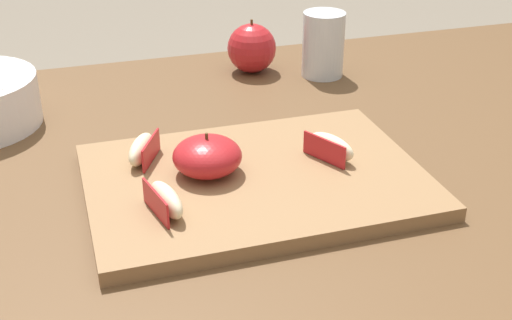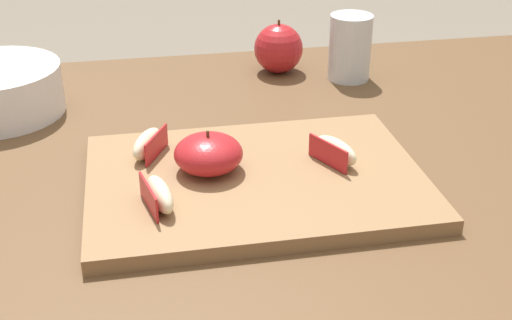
{
  "view_description": "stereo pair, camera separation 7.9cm",
  "coord_description": "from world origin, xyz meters",
  "px_view_note": "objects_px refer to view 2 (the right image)",
  "views": [
    {
      "loc": [
        -0.22,
        -0.67,
        1.19
      ],
      "look_at": [
        -0.01,
        -0.0,
        0.82
      ],
      "focal_mm": 48.41,
      "sensor_mm": 36.0,
      "label": 1
    },
    {
      "loc": [
        -0.14,
        -0.69,
        1.19
      ],
      "look_at": [
        -0.01,
        -0.0,
        0.82
      ],
      "focal_mm": 48.41,
      "sensor_mm": 36.0,
      "label": 2
    }
  ],
  "objects_px": {
    "apple_wedge_back": "(335,151)",
    "drinking_glass_water": "(350,47)",
    "cutting_board": "(256,182)",
    "apple_half_skin_up": "(208,154)",
    "apple_wedge_near_knife": "(159,195)",
    "whole_apple_crimson": "(278,49)",
    "apple_wedge_left": "(148,144)"
  },
  "relations": [
    {
      "from": "drinking_glass_water",
      "to": "apple_wedge_left",
      "type": "bearing_deg",
      "value": -143.26
    },
    {
      "from": "cutting_board",
      "to": "drinking_glass_water",
      "type": "relative_size",
      "value": 3.71
    },
    {
      "from": "cutting_board",
      "to": "apple_half_skin_up",
      "type": "xyz_separation_m",
      "value": [
        -0.05,
        0.02,
        0.03
      ]
    },
    {
      "from": "apple_half_skin_up",
      "to": "apple_wedge_back",
      "type": "xyz_separation_m",
      "value": [
        0.15,
        -0.01,
        -0.01
      ]
    },
    {
      "from": "apple_half_skin_up",
      "to": "cutting_board",
      "type": "bearing_deg",
      "value": -22.7
    },
    {
      "from": "apple_half_skin_up",
      "to": "apple_wedge_left",
      "type": "relative_size",
      "value": 1.13
    },
    {
      "from": "cutting_board",
      "to": "whole_apple_crimson",
      "type": "distance_m",
      "value": 0.39
    },
    {
      "from": "cutting_board",
      "to": "apple_wedge_near_knife",
      "type": "xyz_separation_m",
      "value": [
        -0.11,
        -0.05,
        0.02
      ]
    },
    {
      "from": "apple_half_skin_up",
      "to": "apple_wedge_left",
      "type": "bearing_deg",
      "value": 141.61
    },
    {
      "from": "apple_wedge_back",
      "to": "drinking_glass_water",
      "type": "height_order",
      "value": "drinking_glass_water"
    },
    {
      "from": "cutting_board",
      "to": "drinking_glass_water",
      "type": "height_order",
      "value": "drinking_glass_water"
    },
    {
      "from": "drinking_glass_water",
      "to": "cutting_board",
      "type": "bearing_deg",
      "value": -123.43
    },
    {
      "from": "apple_wedge_near_knife",
      "to": "whole_apple_crimson",
      "type": "bearing_deg",
      "value": 62.29
    },
    {
      "from": "apple_wedge_left",
      "to": "whole_apple_crimson",
      "type": "relative_size",
      "value": 0.8
    },
    {
      "from": "apple_wedge_near_knife",
      "to": "apple_wedge_left",
      "type": "bearing_deg",
      "value": 92.44
    },
    {
      "from": "apple_wedge_left",
      "to": "whole_apple_crimson",
      "type": "height_order",
      "value": "whole_apple_crimson"
    },
    {
      "from": "whole_apple_crimson",
      "to": "drinking_glass_water",
      "type": "bearing_deg",
      "value": -25.65
    },
    {
      "from": "apple_half_skin_up",
      "to": "apple_wedge_back",
      "type": "bearing_deg",
      "value": -2.6
    },
    {
      "from": "whole_apple_crimson",
      "to": "cutting_board",
      "type": "bearing_deg",
      "value": -106.14
    },
    {
      "from": "cutting_board",
      "to": "apple_half_skin_up",
      "type": "relative_size",
      "value": 4.83
    },
    {
      "from": "apple_wedge_left",
      "to": "drinking_glass_water",
      "type": "height_order",
      "value": "drinking_glass_water"
    },
    {
      "from": "cutting_board",
      "to": "apple_wedge_near_knife",
      "type": "height_order",
      "value": "apple_wedge_near_knife"
    },
    {
      "from": "cutting_board",
      "to": "apple_wedge_left",
      "type": "distance_m",
      "value": 0.14
    },
    {
      "from": "cutting_board",
      "to": "apple_wedge_back",
      "type": "height_order",
      "value": "apple_wedge_back"
    },
    {
      "from": "apple_wedge_left",
      "to": "drinking_glass_water",
      "type": "bearing_deg",
      "value": 36.74
    },
    {
      "from": "apple_half_skin_up",
      "to": "apple_wedge_near_knife",
      "type": "distance_m",
      "value": 0.09
    },
    {
      "from": "apple_half_skin_up",
      "to": "drinking_glass_water",
      "type": "relative_size",
      "value": 0.77
    },
    {
      "from": "apple_wedge_left",
      "to": "apple_wedge_near_knife",
      "type": "bearing_deg",
      "value": -87.56
    },
    {
      "from": "cutting_board",
      "to": "whole_apple_crimson",
      "type": "relative_size",
      "value": 4.39
    },
    {
      "from": "apple_wedge_back",
      "to": "apple_wedge_near_knife",
      "type": "relative_size",
      "value": 0.99
    },
    {
      "from": "apple_wedge_back",
      "to": "drinking_glass_water",
      "type": "distance_m",
      "value": 0.33
    },
    {
      "from": "cutting_board",
      "to": "apple_wedge_left",
      "type": "relative_size",
      "value": 5.47
    }
  ]
}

